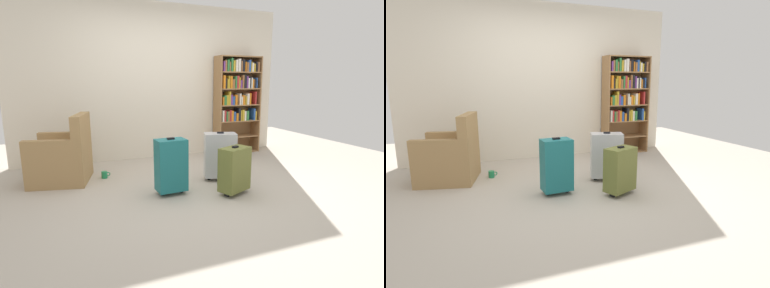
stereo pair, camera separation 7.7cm
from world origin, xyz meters
The scene contains 8 objects.
ground_plane centered at (0.00, 0.00, 0.00)m, with size 8.14×8.14×0.00m, color #B2A899.
back_wall centered at (0.00, 1.89, 1.30)m, with size 4.65×0.10×2.60m, color beige.
bookshelf centered at (1.48, 1.67, 1.03)m, with size 0.84×0.32×1.76m.
armchair centered at (-1.52, 0.98, 0.32)m, with size 0.84×0.84×0.90m.
mug centered at (-1.01, 0.92, 0.05)m, with size 0.12×0.08×0.10m.
suitcase_silver centered at (0.44, 0.27, 0.35)m, with size 0.47×0.35×0.66m.
suitcase_teal centered at (-0.33, 0.01, 0.36)m, with size 0.36×0.25×0.68m.
suitcase_olive centered at (0.36, -0.27, 0.31)m, with size 0.43×0.34×0.59m.
Camera 1 is at (-1.36, -3.25, 1.32)m, focal length 28.18 mm.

